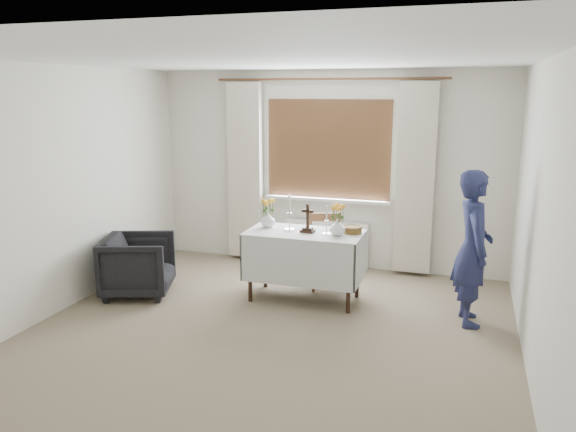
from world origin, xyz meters
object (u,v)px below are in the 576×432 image
at_px(altar_table, 304,266).
at_px(flower_vase_left, 268,220).
at_px(armchair, 138,265).
at_px(wooden_cross, 308,218).
at_px(flower_vase_right, 337,227).
at_px(wooden_chair, 327,251).
at_px(person, 473,248).

height_order(altar_table, flower_vase_left, flower_vase_left).
bearing_deg(altar_table, armchair, -167.28).
relative_size(wooden_cross, flower_vase_right, 1.78).
xyz_separation_m(wooden_chair, wooden_cross, (-0.09, -0.48, 0.49)).
distance_m(wooden_chair, armchair, 2.14).
distance_m(armchair, flower_vase_right, 2.27).
bearing_deg(wooden_chair, wooden_cross, -123.05).
height_order(person, flower_vase_left, person).
bearing_deg(wooden_cross, flower_vase_right, 1.44).
distance_m(altar_table, wooden_chair, 0.50).
relative_size(wooden_chair, flower_vase_left, 4.98).
bearing_deg(wooden_cross, altar_table, 177.55).
bearing_deg(person, armchair, 83.62).
distance_m(wooden_cross, flower_vase_left, 0.50).
height_order(altar_table, person, person).
distance_m(armchair, wooden_cross, 1.98).
xyz_separation_m(wooden_chair, person, (1.59, -0.58, 0.33)).
height_order(wooden_chair, person, person).
distance_m(wooden_chair, person, 1.72).
bearing_deg(person, flower_vase_right, 75.63).
bearing_deg(wooden_chair, flower_vase_right, -87.02).
bearing_deg(altar_table, flower_vase_left, 169.01).
relative_size(armchair, flower_vase_left, 4.32).
relative_size(armchair, wooden_cross, 2.40).
height_order(altar_table, wooden_cross, wooden_cross).
xyz_separation_m(wooden_chair, armchair, (-1.94, -0.89, -0.09)).
distance_m(flower_vase_left, flower_vase_right, 0.82).
bearing_deg(armchair, person, -104.39).
relative_size(altar_table, flower_vase_right, 7.17).
bearing_deg(person, wooden_chair, 58.61).
height_order(wooden_chair, flower_vase_left, flower_vase_left).
distance_m(altar_table, flower_vase_left, 0.65).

